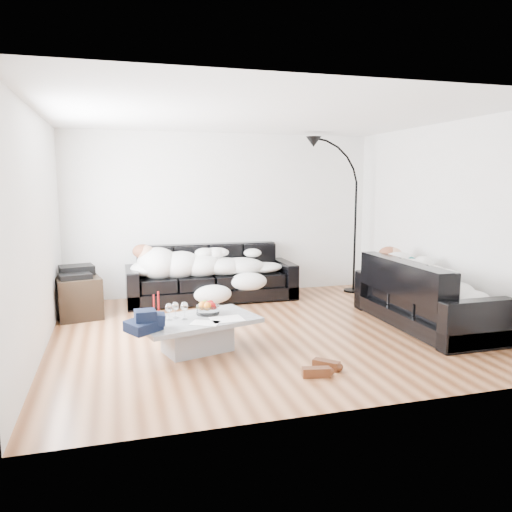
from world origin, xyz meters
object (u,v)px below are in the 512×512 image
object	(u,v)px
candle_left	(154,305)
av_cabinet	(77,296)
wine_glass_b	(169,312)
floor_lamp	(355,225)
stereo	(76,271)
sleeper_back	(212,260)
shoes	(321,368)
sofa_back	(211,273)
wine_glass_c	(184,311)
candle_right	(158,303)
coffee_table	(197,335)
sofa_right	(425,293)
fruit_bowl	(208,307)
wine_glass_a	(175,310)
sleeper_right	(426,277)

from	to	relation	value
candle_left	av_cabinet	bearing A→B (deg)	119.24
candle_left	wine_glass_b	bearing A→B (deg)	-61.56
floor_lamp	stereo	bearing A→B (deg)	161.38
sleeper_back	shoes	xyz separation A→B (m)	(0.45, -3.20, -0.59)
sofa_back	wine_glass_c	world-z (taller)	sofa_back
sofa_back	shoes	distance (m)	3.30
stereo	shoes	bearing A→B (deg)	-62.74
sofa_back	candle_right	bearing A→B (deg)	-115.61
coffee_table	sleeper_back	bearing A→B (deg)	75.16
sofa_back	candle_left	distance (m)	2.28
sleeper_back	candle_left	distance (m)	2.24
sofa_right	floor_lamp	size ratio (longest dim) A/B	0.95
wine_glass_b	shoes	distance (m)	1.71
sofa_right	shoes	world-z (taller)	sofa_right
coffee_table	stereo	size ratio (longest dim) A/B	2.87
wine_glass_b	sofa_back	bearing A→B (deg)	68.60
sofa_back	fruit_bowl	xyz separation A→B (m)	(-0.45, -2.15, 0.03)
wine_glass_b	sleeper_back	bearing A→B (deg)	68.17
wine_glass_a	floor_lamp	distance (m)	3.94
sofa_back	sleeper_right	xyz separation A→B (m)	(2.36, -2.12, 0.22)
sofa_right	sleeper_back	bearing A→B (deg)	48.68
sleeper_right	stereo	distance (m)	4.64
sofa_back	floor_lamp	bearing A→B (deg)	-1.23
floor_lamp	sleeper_right	bearing A→B (deg)	-114.52
wine_glass_b	candle_left	world-z (taller)	candle_left
sleeper_right	coffee_table	world-z (taller)	sleeper_right
candle_left	sofa_right	bearing A→B (deg)	-1.56
wine_glass_a	floor_lamp	world-z (taller)	floor_lamp
sleeper_right	wine_glass_a	bearing A→B (deg)	91.53
sleeper_right	wine_glass_a	size ratio (longest dim) A/B	10.51
av_cabinet	sleeper_right	bearing A→B (deg)	-33.40
candle_left	floor_lamp	bearing A→B (deg)	29.92
sleeper_right	av_cabinet	xyz separation A→B (m)	(-4.31, 1.73, -0.36)
sleeper_right	shoes	bearing A→B (deg)	120.56
wine_glass_b	coffee_table	bearing A→B (deg)	-2.78
sofa_right	coffee_table	distance (m)	2.97
wine_glass_a	stereo	xyz separation A→B (m)	(-1.13, 1.81, 0.17)
wine_glass_c	candle_right	world-z (taller)	candle_right
wine_glass_a	av_cabinet	distance (m)	2.14
sofa_back	sofa_right	size ratio (longest dim) A/B	1.22
fruit_bowl	sleeper_right	bearing A→B (deg)	0.53
wine_glass_a	wine_glass_b	world-z (taller)	wine_glass_b
sofa_back	wine_glass_c	bearing A→B (deg)	-107.66
fruit_bowl	wine_glass_a	size ratio (longest dim) A/B	1.50
wine_glass_c	wine_glass_b	bearing A→B (deg)	173.28
sofa_right	shoes	distance (m)	2.25
sleeper_back	wine_glass_a	world-z (taller)	sleeper_back
sofa_right	coffee_table	xyz separation A→B (m)	(-2.95, -0.17, -0.24)
fruit_bowl	candle_left	xyz separation A→B (m)	(-0.58, 0.12, 0.03)
stereo	wine_glass_c	bearing A→B (deg)	-70.28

